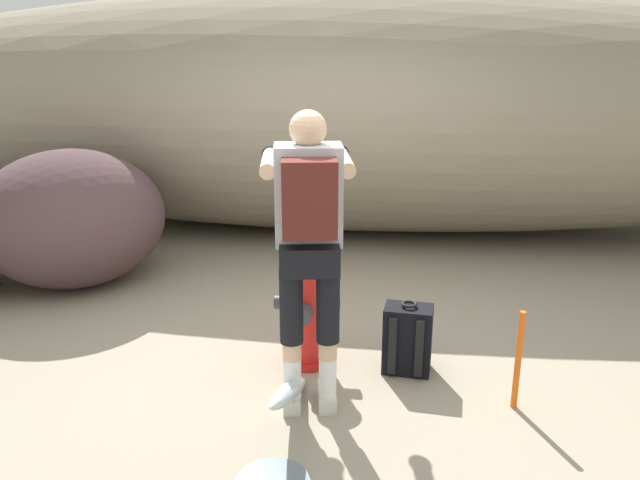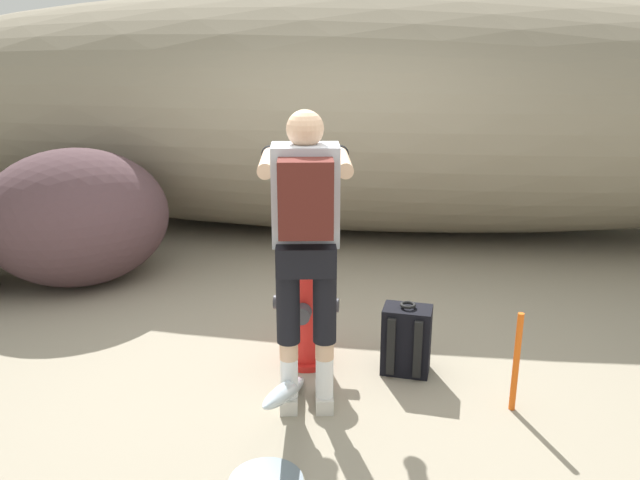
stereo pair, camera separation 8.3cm
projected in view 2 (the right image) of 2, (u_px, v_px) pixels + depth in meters
The scene contains 8 objects.
ground_plane at pixel (302, 370), 4.17m from camera, with size 56.00×56.00×0.04m, color gray.
dirt_embankment at pixel (353, 112), 7.00m from camera, with size 13.07×3.20×2.54m, color gray.
fire_hydrant at pixel (306, 311), 4.13m from camera, with size 0.42×0.37×0.79m.
hydrant_water_jet at pixel (284, 401), 3.47m from camera, with size 0.36×1.25×0.54m.
utility_worker at pixel (306, 225), 3.47m from camera, with size 0.63×1.02×1.69m.
spare_backpack at pixel (406, 340), 4.06m from camera, with size 0.32×0.31×0.47m.
boulder_large at pixel (77, 217), 5.44m from camera, with size 1.54×1.28×1.17m, color #4C363A.
survey_stake at pixel (516, 362), 3.61m from camera, with size 0.04×0.04×0.60m, color #E55914.
Camera 2 is at (0.64, -3.67, 2.04)m, focal length 36.00 mm.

